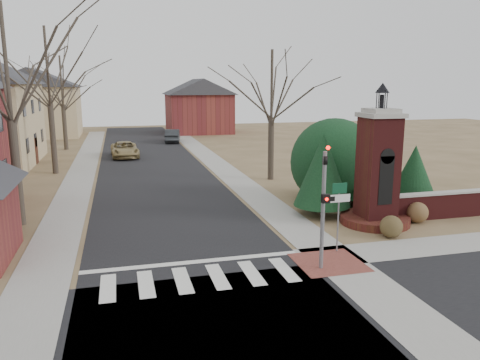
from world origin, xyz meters
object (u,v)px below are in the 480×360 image
object	(u,v)px
traffic_signal_pole	(324,198)
distant_car	(173,136)
sign_post	(339,203)
brick_gate_monument	(377,178)
pickup_truck	(125,150)

from	to	relation	value
traffic_signal_pole	distant_car	world-z (taller)	traffic_signal_pole
distant_car	sign_post	bearing A→B (deg)	102.47
brick_gate_monument	pickup_truck	world-z (taller)	brick_gate_monument
pickup_truck	distant_car	distance (m)	11.18
pickup_truck	distant_car	world-z (taller)	distant_car
sign_post	traffic_signal_pole	bearing A→B (deg)	-132.43
brick_gate_monument	pickup_truck	xyz separation A→B (m)	(-10.96, 23.48, -1.48)
sign_post	brick_gate_monument	world-z (taller)	brick_gate_monument
traffic_signal_pole	brick_gate_monument	bearing A→B (deg)	43.24
brick_gate_monument	distant_car	xyz separation A→B (m)	(-5.60, 33.30, -1.44)
brick_gate_monument	distant_car	size ratio (longest dim) A/B	1.48
sign_post	distant_car	bearing A→B (deg)	93.46
distant_car	brick_gate_monument	bearing A→B (deg)	108.56
traffic_signal_pole	pickup_truck	bearing A→B (deg)	102.64
pickup_truck	brick_gate_monument	bearing A→B (deg)	-67.42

